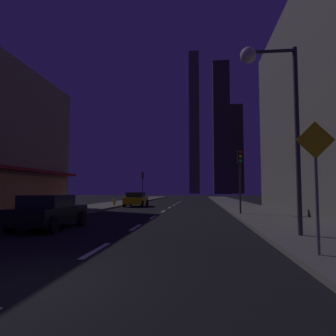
{
  "coord_description": "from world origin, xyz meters",
  "views": [
    {
      "loc": [
        2.83,
        -5.03,
        1.65
      ],
      "look_at": [
        0.0,
        22.56,
        3.7
      ],
      "focal_mm": 32.45,
      "sensor_mm": 36.0,
      "label": 1
    }
  ],
  "objects_px": {
    "traffic_light_near_right": "(240,167)",
    "fire_hydrant_far_left": "(114,202)",
    "street_lamp_right": "(272,92)",
    "pedestrian_crossing_sign": "(316,175)",
    "car_parked_near": "(49,212)",
    "traffic_light_far_left": "(143,180)",
    "car_parked_far": "(136,199)"
  },
  "relations": [
    {
      "from": "fire_hydrant_far_left",
      "to": "car_parked_far",
      "type": "bearing_deg",
      "value": -0.96
    },
    {
      "from": "traffic_light_near_right",
      "to": "street_lamp_right",
      "type": "xyz_separation_m",
      "value": [
        -0.12,
        -9.42,
        1.87
      ]
    },
    {
      "from": "fire_hydrant_far_left",
      "to": "pedestrian_crossing_sign",
      "type": "bearing_deg",
      "value": -63.62
    },
    {
      "from": "pedestrian_crossing_sign",
      "to": "traffic_light_far_left",
      "type": "bearing_deg",
      "value": 106.83
    },
    {
      "from": "fire_hydrant_far_left",
      "to": "traffic_light_far_left",
      "type": "xyz_separation_m",
      "value": [
        0.4,
        13.52,
        2.74
      ]
    },
    {
      "from": "fire_hydrant_far_left",
      "to": "traffic_light_near_right",
      "type": "relative_size",
      "value": 0.16
    },
    {
      "from": "car_parked_far",
      "to": "fire_hydrant_far_left",
      "type": "bearing_deg",
      "value": 179.04
    },
    {
      "from": "traffic_light_far_left",
      "to": "car_parked_far",
      "type": "bearing_deg",
      "value": -82.02
    },
    {
      "from": "traffic_light_near_right",
      "to": "traffic_light_far_left",
      "type": "xyz_separation_m",
      "value": [
        -11.0,
        24.11,
        0.0
      ]
    },
    {
      "from": "traffic_light_near_right",
      "to": "pedestrian_crossing_sign",
      "type": "bearing_deg",
      "value": -89.55
    },
    {
      "from": "fire_hydrant_far_left",
      "to": "traffic_light_far_left",
      "type": "bearing_deg",
      "value": 88.31
    },
    {
      "from": "fire_hydrant_far_left",
      "to": "pedestrian_crossing_sign",
      "type": "xyz_separation_m",
      "value": [
        11.5,
        -23.18,
        1.56
      ]
    },
    {
      "from": "car_parked_near",
      "to": "traffic_light_far_left",
      "type": "distance_m",
      "value": 31.84
    },
    {
      "from": "car_parked_far",
      "to": "fire_hydrant_far_left",
      "type": "distance_m",
      "value": 2.32
    },
    {
      "from": "street_lamp_right",
      "to": "traffic_light_far_left",
      "type": "bearing_deg",
      "value": 107.98
    },
    {
      "from": "traffic_light_far_left",
      "to": "street_lamp_right",
      "type": "bearing_deg",
      "value": -72.02
    },
    {
      "from": "car_parked_far",
      "to": "traffic_light_near_right",
      "type": "height_order",
      "value": "traffic_light_near_right"
    },
    {
      "from": "car_parked_near",
      "to": "car_parked_far",
      "type": "relative_size",
      "value": 1.0
    },
    {
      "from": "fire_hydrant_far_left",
      "to": "car_parked_near",
      "type": "bearing_deg",
      "value": -82.78
    },
    {
      "from": "fire_hydrant_far_left",
      "to": "street_lamp_right",
      "type": "distance_m",
      "value": 23.42
    },
    {
      "from": "traffic_light_near_right",
      "to": "pedestrian_crossing_sign",
      "type": "height_order",
      "value": "traffic_light_near_right"
    },
    {
      "from": "car_parked_near",
      "to": "pedestrian_crossing_sign",
      "type": "distance_m",
      "value": 10.56
    },
    {
      "from": "car_parked_far",
      "to": "street_lamp_right",
      "type": "height_order",
      "value": "street_lamp_right"
    },
    {
      "from": "car_parked_near",
      "to": "street_lamp_right",
      "type": "bearing_deg",
      "value": -11.56
    },
    {
      "from": "car_parked_near",
      "to": "fire_hydrant_far_left",
      "type": "relative_size",
      "value": 6.48
    },
    {
      "from": "traffic_light_near_right",
      "to": "street_lamp_right",
      "type": "bearing_deg",
      "value": -90.73
    },
    {
      "from": "car_parked_far",
      "to": "street_lamp_right",
      "type": "bearing_deg",
      "value": -65.78
    },
    {
      "from": "traffic_light_near_right",
      "to": "fire_hydrant_far_left",
      "type": "bearing_deg",
      "value": 137.12
    },
    {
      "from": "street_lamp_right",
      "to": "pedestrian_crossing_sign",
      "type": "distance_m",
      "value": 4.41
    },
    {
      "from": "traffic_light_far_left",
      "to": "street_lamp_right",
      "type": "distance_m",
      "value": 35.3
    },
    {
      "from": "car_parked_far",
      "to": "traffic_light_near_right",
      "type": "relative_size",
      "value": 1.01
    },
    {
      "from": "traffic_light_far_left",
      "to": "fire_hydrant_far_left",
      "type": "bearing_deg",
      "value": -91.69
    }
  ]
}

